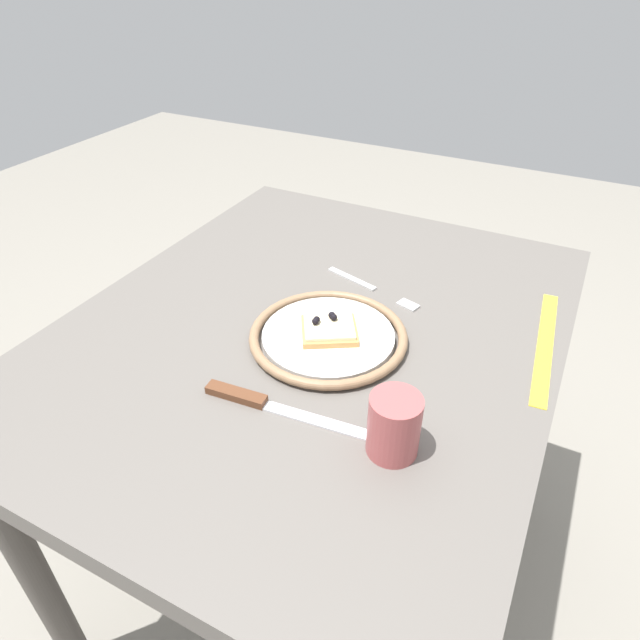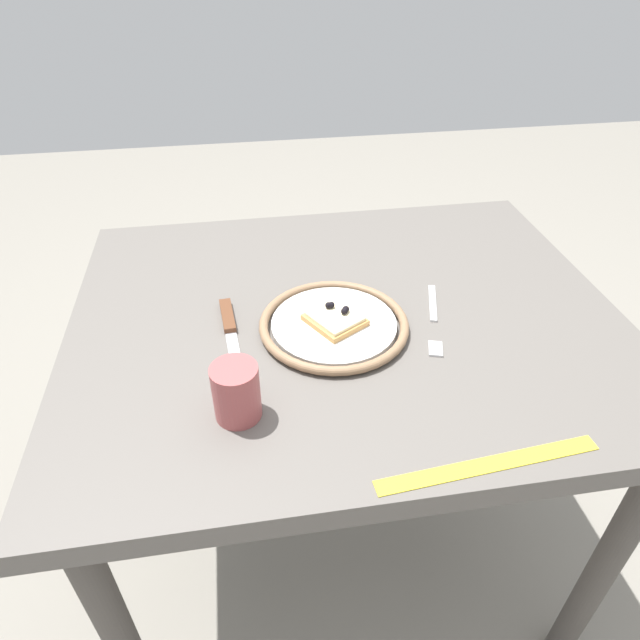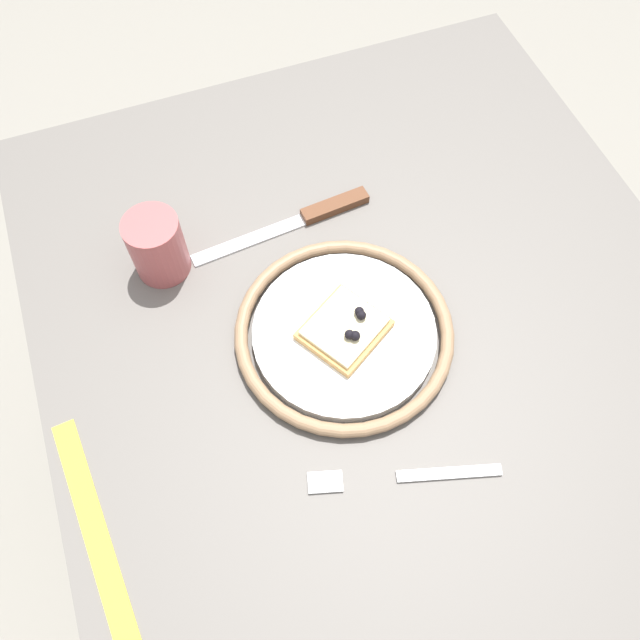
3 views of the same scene
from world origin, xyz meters
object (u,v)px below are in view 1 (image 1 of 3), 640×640
object	(u,v)px
pizza_slice_near	(329,329)
plate	(328,336)
knife	(257,401)
measuring_tape	(545,344)
fork	(372,288)
dining_table	(313,364)
cup	(394,425)

from	to	relation	value
pizza_slice_near	plate	bearing A→B (deg)	-4.87
knife	measuring_tape	size ratio (longest dim) A/B	0.79
pizza_slice_near	fork	world-z (taller)	pizza_slice_near
dining_table	plate	distance (m)	0.11
pizza_slice_near	cup	world-z (taller)	cup
dining_table	fork	bearing A→B (deg)	161.82
pizza_slice_near	cup	size ratio (longest dim) A/B	1.34
pizza_slice_near	knife	distance (m)	0.18
dining_table	cup	size ratio (longest dim) A/B	11.20
dining_table	cup	distance (m)	0.32
fork	plate	bearing A→B (deg)	-1.25
measuring_tape	pizza_slice_near	bearing A→B (deg)	-70.07
dining_table	knife	size ratio (longest dim) A/B	3.98
dining_table	knife	bearing A→B (deg)	5.49
fork	measuring_tape	distance (m)	0.31
plate	cup	bearing A→B (deg)	45.82
dining_table	pizza_slice_near	xyz separation A→B (m)	(0.03, 0.04, 0.11)
dining_table	plate	xyz separation A→B (m)	(0.03, 0.04, 0.10)
fork	cup	size ratio (longest dim) A/B	2.31
knife	fork	bearing A→B (deg)	175.44
cup	plate	bearing A→B (deg)	-134.18
dining_table	pizza_slice_near	distance (m)	0.12
measuring_tape	plate	bearing A→B (deg)	-69.82
knife	fork	size ratio (longest dim) A/B	1.22
dining_table	knife	world-z (taller)	knife
fork	cup	world-z (taller)	cup
knife	pizza_slice_near	bearing A→B (deg)	172.18
pizza_slice_near	knife	size ratio (longest dim) A/B	0.48
plate	fork	world-z (taller)	plate
dining_table	cup	bearing A→B (deg)	47.51
plate	measuring_tape	bearing A→B (deg)	115.11
dining_table	fork	world-z (taller)	fork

